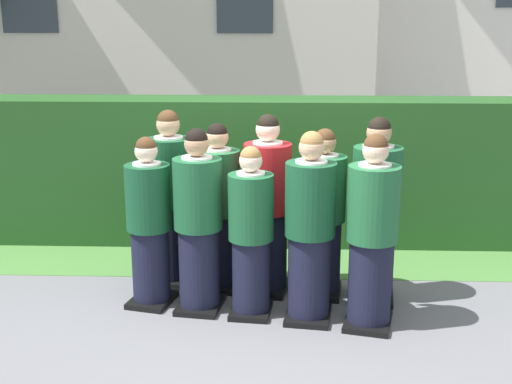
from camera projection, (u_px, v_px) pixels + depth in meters
name	position (u px, v px, depth m)	size (l,w,h in m)	color
ground_plane	(255.00, 312.00, 6.06)	(60.00, 60.00, 0.00)	slate
student_front_row_0	(149.00, 226.00, 6.07)	(0.46, 0.54, 1.56)	black
student_front_row_1	(198.00, 225.00, 5.95)	(0.45, 0.52, 1.66)	black
student_front_row_2	(251.00, 236.00, 5.86)	(0.40, 0.50, 1.52)	black
student_front_row_3	(310.00, 232.00, 5.75)	(0.45, 0.53, 1.67)	black
student_front_row_4	(372.00, 237.00, 5.62)	(0.49, 0.57, 1.67)	black
student_rear_row_0	(171.00, 201.00, 6.59)	(0.48, 0.55, 1.73)	black
student_rear_row_1	(218.00, 211.00, 6.45)	(0.43, 0.50, 1.62)	black
student_in_red_blazer	(267.00, 209.00, 6.35)	(0.48, 0.56, 1.72)	black
student_rear_row_3	(323.00, 217.00, 6.28)	(0.43, 0.50, 1.60)	black
student_rear_row_4	(375.00, 214.00, 6.16)	(0.46, 0.54, 1.72)	black
hedge	(262.00, 171.00, 7.82)	(7.92, 0.70, 1.68)	#214C1E
lawn_strip	(259.00, 262.00, 7.26)	(7.92, 0.90, 0.01)	#477A38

